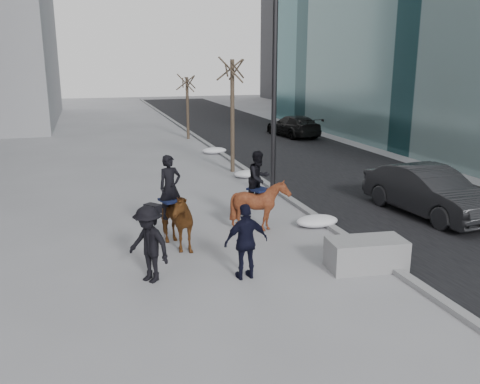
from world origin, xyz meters
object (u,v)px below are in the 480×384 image
object	(u,v)px
car_near	(429,191)
mounted_left	(172,214)
planter	(366,254)
mounted_right	(260,199)

from	to	relation	value
car_near	mounted_left	world-z (taller)	mounted_left
car_near	mounted_left	xyz separation A→B (m)	(-8.34, -0.58, 0.14)
car_near	planter	bearing A→B (deg)	-147.61
mounted_left	mounted_right	size ratio (longest dim) A/B	1.06
planter	car_near	size ratio (longest dim) A/B	0.38
planter	mounted_left	bearing A→B (deg)	147.13
planter	mounted_right	xyz separation A→B (m)	(-1.51, 3.43, 0.57)
planter	mounted_right	size ratio (longest dim) A/B	0.78
planter	mounted_left	distance (m)	5.02
car_near	mounted_right	bearing A→B (deg)	172.51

